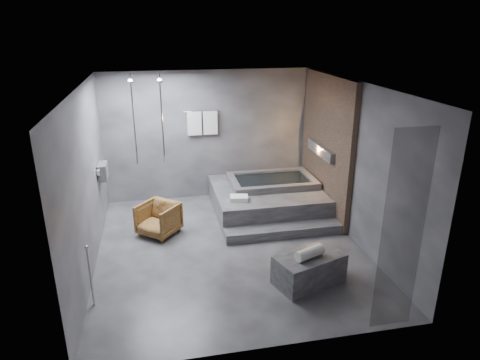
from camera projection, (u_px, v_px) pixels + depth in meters
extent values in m
plane|color=#2E2E31|center=(230.00, 248.00, 7.49)|extent=(5.00, 5.00, 0.00)
cube|color=#4D4D50|center=(229.00, 86.00, 6.52)|extent=(4.50, 5.00, 0.04)
cube|color=#39383E|center=(209.00, 136.00, 9.31)|extent=(4.50, 0.04, 2.80)
cube|color=#39383E|center=(269.00, 246.00, 4.71)|extent=(4.50, 0.04, 2.80)
cube|color=#39383E|center=(86.00, 182.00, 6.59)|extent=(0.04, 5.00, 2.80)
cube|color=#39383E|center=(357.00, 164.00, 7.43)|extent=(0.04, 5.00, 2.80)
cube|color=#936F56|center=(326.00, 145.00, 8.57)|extent=(0.10, 2.40, 2.78)
cube|color=#FF9938|center=(322.00, 150.00, 8.59)|extent=(0.14, 1.20, 0.20)
cube|color=gray|center=(103.00, 171.00, 7.99)|extent=(0.16, 0.42, 0.30)
imported|color=beige|center=(103.00, 175.00, 7.92)|extent=(0.08, 0.08, 0.21)
imported|color=beige|center=(104.00, 173.00, 8.11)|extent=(0.07, 0.07, 0.15)
cylinder|color=silver|center=(162.00, 119.00, 8.53)|extent=(0.04, 0.04, 1.80)
cylinder|color=silver|center=(134.00, 120.00, 8.43)|extent=(0.04, 0.04, 1.80)
cylinder|color=silver|center=(202.00, 111.00, 9.03)|extent=(0.75, 0.02, 0.02)
cube|color=white|center=(194.00, 123.00, 9.07)|extent=(0.30, 0.06, 0.50)
cube|color=white|center=(210.00, 123.00, 9.13)|extent=(0.30, 0.06, 0.50)
cylinder|color=silver|center=(91.00, 277.00, 5.83)|extent=(0.04, 0.04, 0.90)
cube|color=black|center=(402.00, 234.00, 5.08)|extent=(0.55, 0.01, 2.60)
cube|color=#333336|center=(267.00, 199.00, 8.93)|extent=(2.20, 2.00, 0.50)
cube|color=#333336|center=(283.00, 231.00, 7.90)|extent=(2.20, 0.36, 0.18)
cube|color=#323134|center=(309.00, 269.00, 6.42)|extent=(1.15, 0.87, 0.46)
imported|color=#482B12|center=(158.00, 219.00, 7.89)|extent=(0.92, 0.93, 0.61)
cylinder|color=white|center=(310.00, 253.00, 6.26)|extent=(0.48, 0.32, 0.16)
cube|color=white|center=(239.00, 198.00, 8.20)|extent=(0.38, 0.31, 0.09)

